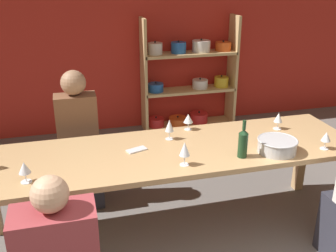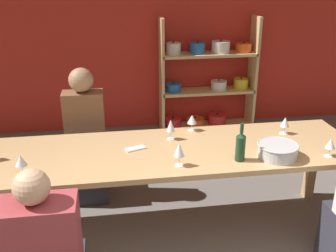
# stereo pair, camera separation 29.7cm
# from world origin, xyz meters

# --- Properties ---
(wall_back_red) EXTENTS (8.80, 0.06, 2.70)m
(wall_back_red) POSITION_xyz_m (0.00, 3.83, 1.35)
(wall_back_red) COLOR red
(wall_back_red) RESTS_ON ground_plane
(shelf_unit) EXTENTS (1.24, 0.30, 1.45)m
(shelf_unit) POSITION_xyz_m (0.71, 3.63, 0.61)
(shelf_unit) COLOR tan
(shelf_unit) RESTS_ON ground_plane
(dining_table) EXTENTS (2.89, 0.83, 0.74)m
(dining_table) POSITION_xyz_m (-0.12, 1.45, 0.66)
(dining_table) COLOR tan
(dining_table) RESTS_ON ground_plane
(mixing_bowl) EXTENTS (0.29, 0.29, 0.10)m
(mixing_bowl) POSITION_xyz_m (0.62, 1.21, 0.79)
(mixing_bowl) COLOR #B7BABC
(mixing_bowl) RESTS_ON dining_table
(wine_bottle_green) EXTENTS (0.07, 0.07, 0.28)m
(wine_bottle_green) POSITION_xyz_m (0.34, 1.21, 0.85)
(wine_bottle_green) COLOR #19381E
(wine_bottle_green) RESTS_ON dining_table
(wine_glass_white_a) EXTENTS (0.07, 0.07, 0.14)m
(wine_glass_white_a) POSITION_xyz_m (0.85, 1.61, 0.83)
(wine_glass_white_a) COLOR white
(wine_glass_white_a) RESTS_ON dining_table
(wine_glass_red_a) EXTENTS (0.08, 0.08, 0.14)m
(wine_glass_red_a) POSITION_xyz_m (0.12, 1.79, 0.83)
(wine_glass_red_a) COLOR white
(wine_glass_red_a) RESTS_ON dining_table
(wine_glass_white_b) EXTENTS (0.07, 0.07, 0.17)m
(wine_glass_white_b) POSITION_xyz_m (-0.10, 1.19, 0.85)
(wine_glass_white_b) COLOR white
(wine_glass_white_b) RESTS_ON dining_table
(wine_glass_empty_a) EXTENTS (0.07, 0.07, 0.14)m
(wine_glass_empty_a) POSITION_xyz_m (1.00, 1.17, 0.83)
(wine_glass_empty_a) COLOR white
(wine_glass_empty_a) RESTS_ON dining_table
(wine_glass_white_c) EXTENTS (0.08, 0.08, 0.14)m
(wine_glass_white_c) POSITION_xyz_m (-1.14, 1.22, 0.84)
(wine_glass_white_c) COLOR white
(wine_glass_white_c) RESTS_ON dining_table
(wine_glass_white_d) EXTENTS (0.07, 0.07, 0.16)m
(wine_glass_white_d) POSITION_xyz_m (-0.08, 1.64, 0.85)
(wine_glass_white_d) COLOR white
(wine_glass_white_d) RESTS_ON dining_table
(cell_phone) EXTENTS (0.16, 0.11, 0.01)m
(cell_phone) POSITION_xyz_m (-0.37, 1.50, 0.74)
(cell_phone) COLOR silver
(cell_phone) RESTS_ON dining_table
(person_far_a) EXTENTS (0.35, 0.44, 1.22)m
(person_far_a) POSITION_xyz_m (-0.78, 2.14, 0.46)
(person_far_a) COLOR #2D2D38
(person_far_a) RESTS_ON ground_plane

